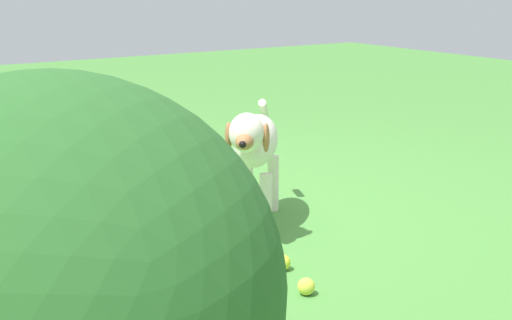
% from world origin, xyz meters
% --- Properties ---
extents(ground, '(14.00, 14.00, 0.00)m').
position_xyz_m(ground, '(0.00, 0.00, 0.00)').
color(ground, '#478438').
extents(dog, '(0.69, 0.61, 0.59)m').
position_xyz_m(dog, '(0.18, 0.17, 0.39)').
color(dog, silver).
rests_on(dog, ground).
extents(tennis_ball_0, '(0.07, 0.07, 0.07)m').
position_xyz_m(tennis_ball_0, '(0.67, -0.21, 0.03)').
color(tennis_ball_0, '#C9DB36').
rests_on(tennis_ball_0, ground).
extents(tennis_ball_1, '(0.07, 0.07, 0.07)m').
position_xyz_m(tennis_ball_1, '(0.95, -0.11, 0.03)').
color(tennis_ball_1, '#D1D941').
rests_on(tennis_ball_1, ground).
extents(tennis_ball_2, '(0.07, 0.07, 0.07)m').
position_xyz_m(tennis_ball_2, '(0.71, -0.05, 0.03)').
color(tennis_ball_2, '#CEDB32').
rests_on(tennis_ball_2, ground).
extents(tennis_ball_3, '(0.07, 0.07, 0.07)m').
position_xyz_m(tennis_ball_3, '(0.26, -0.78, 0.03)').
color(tennis_ball_3, yellow).
rests_on(tennis_ball_3, ground).
extents(shrub_near, '(0.85, 0.77, 1.01)m').
position_xyz_m(shrub_near, '(1.77, -1.30, 0.64)').
color(shrub_near, brown).
rests_on(shrub_near, ground).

